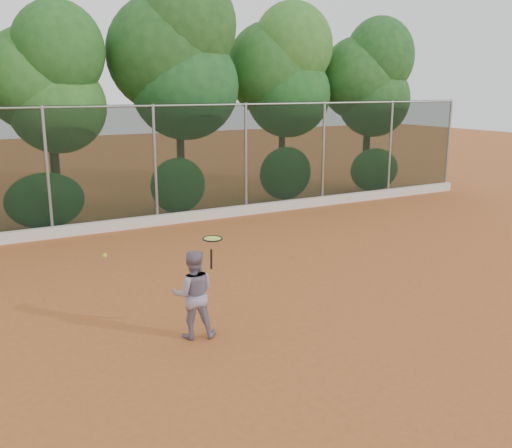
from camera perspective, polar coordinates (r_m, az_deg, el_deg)
ground at (r=11.16m, az=2.53°, el=-7.31°), size 80.00×80.00×0.00m
concrete_curb at (r=17.04m, az=-9.62°, el=0.40°), size 24.00×0.20×0.30m
tennis_player at (r=9.27m, az=-6.30°, el=-6.98°), size 0.85×0.76×1.46m
chainlink_fence at (r=16.91m, az=-10.05°, el=6.16°), size 24.09×0.09×3.50m
foliage_backdrop at (r=18.51m, az=-14.15°, el=14.48°), size 23.70×3.63×7.55m
tennis_racket at (r=8.93m, az=-4.38°, el=-1.71°), size 0.37×0.37×0.53m
tennis_ball_in_flight at (r=8.44m, az=-14.90°, el=-3.07°), size 0.06×0.06×0.06m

